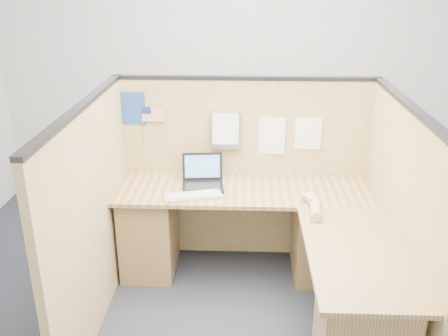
{
  "coord_description": "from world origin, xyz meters",
  "views": [
    {
      "loc": [
        -0.01,
        -2.79,
        2.29
      ],
      "look_at": [
        -0.15,
        0.5,
        0.97
      ],
      "focal_mm": 40.0,
      "sensor_mm": 36.0,
      "label": 1
    }
  ],
  "objects_px": {
    "l_desk": "(269,255)",
    "laptop": "(203,178)",
    "keyboard": "(193,196)",
    "mouse": "(310,199)"
  },
  "relations": [
    {
      "from": "l_desk",
      "to": "laptop",
      "type": "distance_m",
      "value": 0.79
    },
    {
      "from": "keyboard",
      "to": "l_desk",
      "type": "bearing_deg",
      "value": -36.12
    },
    {
      "from": "laptop",
      "to": "keyboard",
      "type": "xyz_separation_m",
      "value": [
        -0.06,
        -0.24,
        -0.04
      ]
    },
    {
      "from": "l_desk",
      "to": "keyboard",
      "type": "height_order",
      "value": "keyboard"
    },
    {
      "from": "l_desk",
      "to": "mouse",
      "type": "distance_m",
      "value": 0.5
    },
    {
      "from": "keyboard",
      "to": "mouse",
      "type": "distance_m",
      "value": 0.85
    },
    {
      "from": "laptop",
      "to": "keyboard",
      "type": "distance_m",
      "value": 0.25
    },
    {
      "from": "keyboard",
      "to": "mouse",
      "type": "relative_size",
      "value": 4.19
    },
    {
      "from": "l_desk",
      "to": "mouse",
      "type": "height_order",
      "value": "mouse"
    },
    {
      "from": "l_desk",
      "to": "keyboard",
      "type": "xyz_separation_m",
      "value": [
        -0.56,
        0.22,
        0.35
      ]
    }
  ]
}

